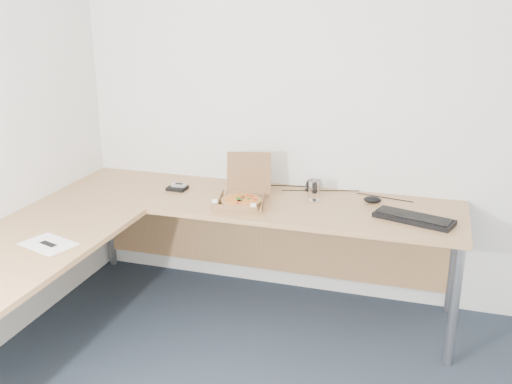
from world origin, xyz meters
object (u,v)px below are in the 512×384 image
(drinking_glass, at_px, (314,190))
(wallet, at_px, (177,188))
(desk, at_px, (176,222))
(keyboard, at_px, (414,219))
(pizza_box, at_px, (242,198))

(drinking_glass, bearing_deg, wallet, -175.74)
(desk, xyz_separation_m, wallet, (-0.20, 0.46, 0.04))
(desk, height_order, keyboard, keyboard)
(drinking_glass, relative_size, keyboard, 0.28)
(keyboard, bearing_deg, desk, -147.33)
(desk, height_order, wallet, wallet)
(pizza_box, bearing_deg, desk, -142.35)
(keyboard, bearing_deg, pizza_box, -162.27)
(pizza_box, height_order, keyboard, pizza_box)
(desk, relative_size, wallet, 20.89)
(keyboard, xyz_separation_m, wallet, (-1.48, 0.12, -0.00))
(pizza_box, distance_m, drinking_glass, 0.44)
(pizza_box, relative_size, drinking_glass, 2.58)
(wallet, bearing_deg, desk, -64.71)
(desk, bearing_deg, drinking_glass, 38.03)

